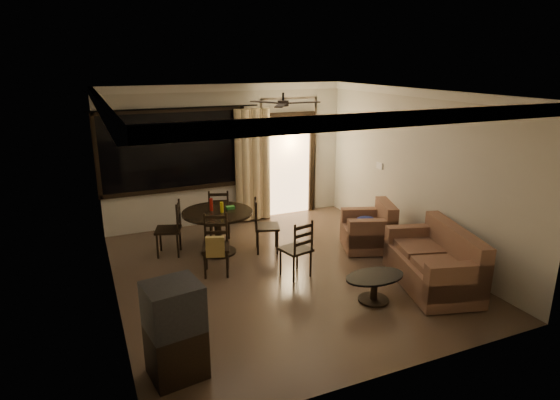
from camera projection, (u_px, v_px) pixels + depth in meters
name	position (u px, v px, depth m)	size (l,w,h in m)	color
ground	(283.00, 272.00, 7.44)	(5.50, 5.50, 0.00)	#7F6651
room_shell	(274.00, 139.00, 8.70)	(5.50, 6.70, 5.50)	beige
dining_table	(218.00, 220.00, 8.04)	(1.21, 1.21, 0.98)	black
dining_chair_west	(170.00, 239.00, 8.06)	(0.53, 0.53, 0.95)	black
dining_chair_east	(266.00, 236.00, 8.20)	(0.53, 0.53, 0.95)	black
dining_chair_south	(216.00, 256.00, 7.31)	(0.53, 0.57, 0.95)	black
dining_chair_north	(220.00, 222.00, 8.88)	(0.53, 0.53, 0.95)	black
tv_cabinet	(175.00, 330.00, 4.88)	(0.63, 0.58, 1.07)	black
sofa	(436.00, 264.00, 6.90)	(1.29, 1.83, 0.88)	#483021
armchair	(370.00, 230.00, 8.29)	(1.06, 1.06, 0.83)	#483021
coffee_table	(374.00, 284.00, 6.50)	(0.88, 0.53, 0.38)	black
side_chair	(296.00, 259.00, 7.25)	(0.50, 0.50, 0.93)	black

